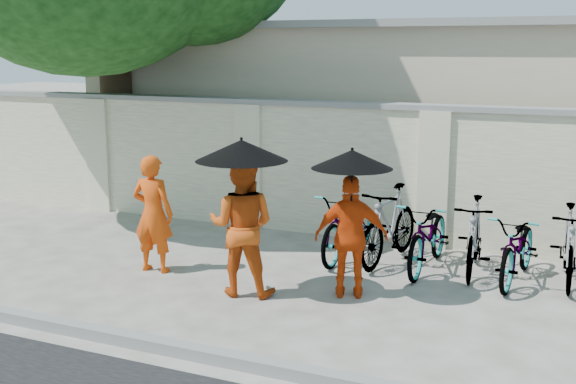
% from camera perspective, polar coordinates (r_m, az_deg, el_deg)
% --- Properties ---
extents(ground, '(80.00, 80.00, 0.00)m').
position_cam_1_polar(ground, '(8.83, -6.35, -7.82)').
color(ground, '#AAA59C').
extents(kerb, '(40.00, 0.16, 0.12)m').
position_cam_1_polar(kerb, '(7.49, -13.07, -11.15)').
color(kerb, gray).
rests_on(kerb, ground).
extents(compound_wall, '(20.00, 0.30, 2.00)m').
position_cam_1_polar(compound_wall, '(11.03, 6.53, 1.44)').
color(compound_wall, '#F3EABC').
rests_on(compound_wall, ground).
extents(building_behind, '(14.00, 6.00, 3.20)m').
position_cam_1_polar(building_behind, '(14.40, 15.06, 5.86)').
color(building_behind, '#C2AF93').
rests_on(building_behind, ground).
extents(monk_left, '(0.59, 0.41, 1.54)m').
position_cam_1_polar(monk_left, '(9.51, -10.62, -1.70)').
color(monk_left, '#E2480C').
rests_on(monk_left, ground).
extents(monk_center, '(0.92, 0.78, 1.66)m').
position_cam_1_polar(monk_center, '(8.49, -3.66, -2.69)').
color(monk_center, '#C74810').
rests_on(monk_center, ground).
extents(parasol_center, '(1.07, 1.07, 0.92)m').
position_cam_1_polar(parasol_center, '(8.22, -3.70, 3.30)').
color(parasol_center, black).
rests_on(parasol_center, ground).
extents(monk_right, '(0.92, 0.62, 1.45)m').
position_cam_1_polar(monk_right, '(8.43, 5.02, -3.56)').
color(monk_right, '#D53C0A').
rests_on(monk_right, ground).
extents(parasol_right, '(0.93, 0.93, 0.94)m').
position_cam_1_polar(parasol_right, '(8.16, 5.08, 2.59)').
color(parasol_right, black).
rests_on(parasol_right, ground).
extents(bike_0, '(0.69, 1.82, 0.95)m').
position_cam_1_polar(bike_0, '(10.05, 4.85, -2.59)').
color(bike_0, gray).
rests_on(bike_0, ground).
extents(bike_1, '(0.72, 1.80, 1.05)m').
position_cam_1_polar(bike_1, '(9.89, 8.02, -2.57)').
color(bike_1, gray).
rests_on(bike_1, ground).
extents(bike_2, '(0.65, 1.80, 0.94)m').
position_cam_1_polar(bike_2, '(9.66, 11.07, -3.35)').
color(bike_2, gray).
rests_on(bike_2, ground).
extents(bike_3, '(0.61, 1.67, 0.99)m').
position_cam_1_polar(bike_3, '(9.61, 14.49, -3.44)').
color(bike_3, gray).
rests_on(bike_3, ground).
extents(bike_4, '(0.73, 1.75, 0.90)m').
position_cam_1_polar(bike_4, '(9.44, 17.77, -4.19)').
color(bike_4, gray).
rests_on(bike_4, ground).
extents(bike_5, '(0.60, 1.65, 0.97)m').
position_cam_1_polar(bike_5, '(9.58, 21.31, -3.98)').
color(bike_5, gray).
rests_on(bike_5, ground).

